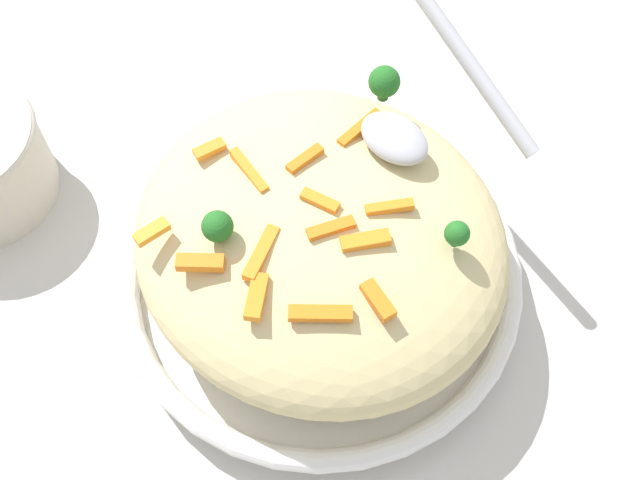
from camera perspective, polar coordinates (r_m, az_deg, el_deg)
ground_plane at (r=0.65m, az=-0.00°, el=-3.52°), size 2.40×2.40×0.00m
serving_bowl at (r=0.63m, az=-0.00°, el=-2.62°), size 0.33×0.33×0.04m
pasta_mound at (r=0.58m, az=-0.00°, el=0.15°), size 0.29×0.27×0.10m
carrot_piece_0 at (r=0.58m, az=2.98°, el=8.29°), size 0.01×0.04×0.01m
carrot_piece_1 at (r=0.52m, az=0.82°, el=0.85°), size 0.02×0.03×0.01m
carrot_piece_2 at (r=0.52m, az=3.57°, el=0.07°), size 0.03×0.03×0.01m
carrot_piece_3 at (r=0.52m, az=-4.69°, el=-0.72°), size 0.03×0.04×0.01m
carrot_piece_4 at (r=0.50m, az=4.35°, el=-4.51°), size 0.03×0.02×0.01m
carrot_piece_5 at (r=0.50m, az=0.04°, el=-5.50°), size 0.04×0.04×0.01m
carrot_piece_6 at (r=0.52m, az=-8.94°, el=-1.68°), size 0.03×0.03×0.01m
carrot_piece_7 at (r=0.50m, az=-4.77°, el=-4.25°), size 0.03×0.03×0.01m
carrot_piece_8 at (r=0.57m, az=-8.25°, el=6.75°), size 0.01×0.03×0.01m
carrot_piece_9 at (r=0.53m, az=5.20°, el=2.45°), size 0.03×0.03×0.01m
carrot_piece_10 at (r=0.56m, az=-5.31°, el=5.12°), size 0.04×0.01×0.01m
carrot_piece_11 at (r=0.54m, az=-12.45°, el=0.61°), size 0.01×0.03×0.01m
carrot_piece_12 at (r=0.56m, az=-1.13°, el=6.03°), size 0.01×0.03×0.01m
carrot_piece_13 at (r=0.53m, az=0.04°, el=2.80°), size 0.03×0.02×0.01m
broccoli_floret_0 at (r=0.52m, az=-7.66°, el=0.99°), size 0.02×0.02×0.03m
broccoli_floret_1 at (r=0.59m, az=4.82°, el=11.66°), size 0.02×0.02×0.03m
broccoli_floret_2 at (r=0.52m, az=10.19°, el=0.46°), size 0.02×0.02×0.02m
serving_spoon at (r=0.57m, az=7.49°, el=9.50°), size 0.15×0.11×0.07m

